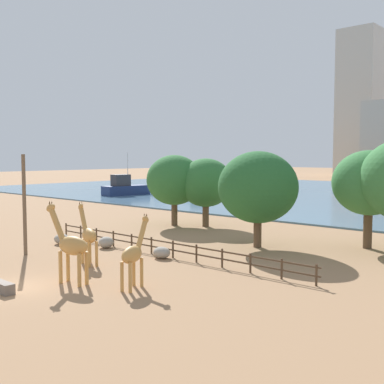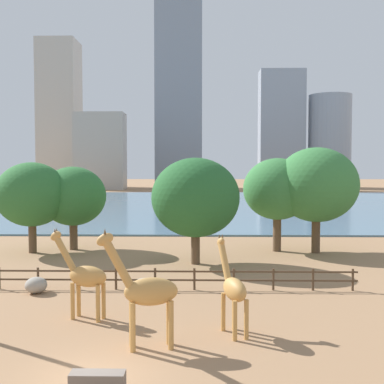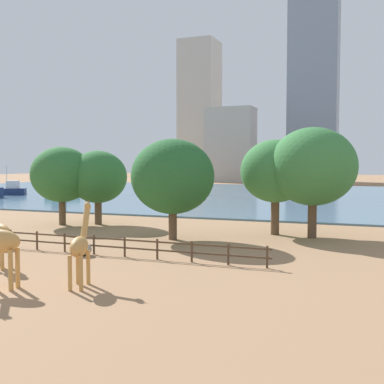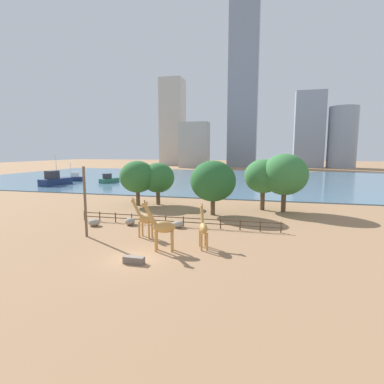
# 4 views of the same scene
# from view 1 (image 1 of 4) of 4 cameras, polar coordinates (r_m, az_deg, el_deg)

# --- Properties ---
(giraffe_tall) EXTENTS (3.12, 1.42, 4.34)m
(giraffe_tall) POSITION_cam_1_polar(r_m,az_deg,el_deg) (34.50, -12.19, -5.02)
(giraffe_tall) COLOR #C18C47
(giraffe_tall) RESTS_ON ground
(giraffe_companion) EXTENTS (1.47, 2.98, 4.20)m
(giraffe_companion) POSITION_cam_1_polar(r_m,az_deg,el_deg) (27.91, -6.97, -7.30)
(giraffe_companion) COLOR #C18C47
(giraffe_companion) RESTS_ON ground
(giraffe_young) EXTENTS (3.36, 1.26, 4.89)m
(giraffe_young) POSITION_cam_1_polar(r_m,az_deg,el_deg) (29.61, -14.18, -6.13)
(giraffe_young) COLOR #C18C47
(giraffe_young) RESTS_ON ground
(utility_pole) EXTENTS (0.28, 0.28, 7.74)m
(utility_pole) POSITION_cam_1_polar(r_m,az_deg,el_deg) (38.90, -19.25, -1.46)
(utility_pole) COLOR brown
(utility_pole) RESTS_ON ground
(boulder_near_fence) EXTENTS (1.40, 1.15, 0.86)m
(boulder_near_fence) POSITION_cam_1_polar(r_m,az_deg,el_deg) (36.11, -3.62, -7.18)
(boulder_near_fence) COLOR gray
(boulder_near_fence) RESTS_ON ground
(boulder_by_pole) EXTENTS (1.26, 1.25, 0.94)m
(boulder_by_pole) POSITION_cam_1_polar(r_m,az_deg,el_deg) (40.63, -10.15, -5.89)
(boulder_by_pole) COLOR gray
(boulder_by_pole) RESTS_ON ground
(boulder_small) EXTENTS (1.53, 1.19, 0.90)m
(boulder_small) POSITION_cam_1_polar(r_m,az_deg,el_deg) (43.16, -15.18, -5.41)
(boulder_small) COLOR gray
(boulder_small) RESTS_ON ground
(feeding_trough) EXTENTS (1.80, 0.60, 0.60)m
(feeding_trough) POSITION_cam_1_polar(r_m,az_deg,el_deg) (29.25, -21.54, -10.47)
(feeding_trough) COLOR #72665B
(feeding_trough) RESTS_ON ground
(enclosure_fence) EXTENTS (26.12, 0.14, 1.30)m
(enclosure_fence) POSITION_cam_1_polar(r_m,az_deg,el_deg) (36.93, -3.50, -6.39)
(enclosure_fence) COLOR #4C3826
(enclosure_fence) RESTS_ON ground
(tree_center_broad) EXTENTS (6.07, 6.07, 7.73)m
(tree_center_broad) POSITION_cam_1_polar(r_m,az_deg,el_deg) (52.46, -2.11, 1.41)
(tree_center_broad) COLOR brown
(tree_center_broad) RESTS_ON ground
(tree_right_tall) EXTENTS (6.63, 6.63, 8.01)m
(tree_right_tall) POSITION_cam_1_polar(r_m,az_deg,el_deg) (40.14, 7.82, 0.55)
(tree_right_tall) COLOR brown
(tree_right_tall) RESTS_ON ground
(tree_left_small) EXTENTS (5.93, 5.93, 8.09)m
(tree_left_small) POSITION_cam_1_polar(r_m,az_deg,el_deg) (41.84, 20.23, 0.99)
(tree_left_small) COLOR brown
(tree_left_small) RESTS_ON ground
(tree_right_small) EXTENTS (5.79, 5.79, 7.35)m
(tree_right_small) POSITION_cam_1_polar(r_m,az_deg,el_deg) (51.65, 1.64, 1.09)
(tree_right_small) COLOR brown
(tree_right_small) RESTS_ON ground
(boat_ferry) EXTENTS (4.45, 9.31, 8.05)m
(boat_ferry) POSITION_cam_1_polar(r_m,az_deg,el_deg) (92.37, -7.98, 0.48)
(boat_ferry) COLOR navy
(boat_ferry) RESTS_ON harbor_water
(boat_sailboat) EXTENTS (6.45, 4.87, 5.53)m
(boat_sailboat) POSITION_cam_1_polar(r_m,az_deg,el_deg) (101.61, -4.10, 0.61)
(boat_sailboat) COLOR navy
(boat_sailboat) RESTS_ON harbor_water
(boat_tug) EXTENTS (3.76, 6.46, 2.68)m
(boat_tug) POSITION_cam_1_polar(r_m,az_deg,el_deg) (91.18, 0.92, 0.20)
(boat_tug) COLOR #337259
(boat_tug) RESTS_ON harbor_water
(skyline_block_left) EXTENTS (14.32, 13.84, 55.08)m
(skyline_block_left) POSITION_cam_1_polar(r_m,az_deg,el_deg) (196.52, 19.28, 9.86)
(skyline_block_left) COLOR #B7B2A8
(skyline_block_left) RESTS_ON ground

